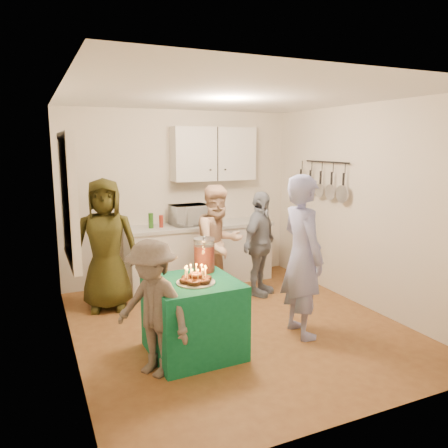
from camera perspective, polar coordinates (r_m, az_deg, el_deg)
name	(u,v)px	position (r m, az deg, el deg)	size (l,w,h in m)	color
floor	(236,325)	(5.27, 1.60, -13.04)	(4.00, 4.00, 0.00)	brown
ceiling	(237,96)	(4.86, 1.76, 16.36)	(4.00, 4.00, 0.00)	white
back_wall	(180,197)	(6.74, -5.76, 3.54)	(3.60, 3.60, 0.00)	silver
left_wall	(67,228)	(4.43, -19.77, -0.53)	(4.00, 4.00, 0.00)	silver
right_wall	(362,207)	(5.90, 17.63, 2.16)	(4.00, 4.00, 0.00)	silver
window_night	(66,199)	(4.70, -19.89, 3.13)	(0.04, 1.00, 1.20)	black
counter	(200,255)	(6.69, -3.18, -4.07)	(2.20, 0.58, 0.86)	white
countertop	(200,226)	(6.59, -3.22, -0.23)	(2.24, 0.62, 0.05)	beige
upper_cabinet	(214,154)	(6.73, -1.36, 9.13)	(1.30, 0.30, 0.80)	white
pot_rack	(325,180)	(6.36, 13.03, 5.64)	(0.12, 1.00, 0.60)	black
microwave	(190,215)	(6.50, -4.50, 1.20)	(0.55, 0.37, 0.30)	white
party_table	(194,317)	(4.50, -4.00, -12.03)	(0.85, 0.85, 0.76)	#0F673F
donut_cake	(196,274)	(4.27, -3.72, -6.56)	(0.38, 0.38, 0.18)	#381C0C
punch_jar	(204,256)	(4.63, -2.59, -4.17)	(0.22, 0.22, 0.34)	#B7220E
man_birthday	(302,256)	(4.83, 10.20, -4.17)	(0.65, 0.43, 1.78)	#979DDD
woman_back_left	(106,245)	(5.72, -15.21, -2.63)	(0.82, 0.54, 1.68)	brown
woman_back_center	(219,244)	(5.79, -0.72, -2.66)	(0.77, 0.60, 1.58)	tan
woman_back_right	(260,244)	(6.08, 4.69, -2.60)	(0.86, 0.36, 1.46)	#0F1C35
child_near_left	(153,308)	(4.06, -9.30, -10.79)	(0.82, 0.47, 1.27)	#564B44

